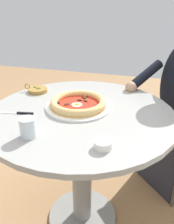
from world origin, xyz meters
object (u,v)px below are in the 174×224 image
pizza_on_plate (78,104)px  water_glass (28,129)px  steak_knife (18,113)px  olive_pan (38,90)px  dining_table (81,142)px  ramekin_capers (103,144)px

pizza_on_plate → water_glass: 0.33m
steak_knife → olive_pan: 0.29m
dining_table → ramekin_capers: (0.17, -0.27, 0.19)m
dining_table → steak_knife: 0.35m
dining_table → olive_pan: size_ratio=6.64×
dining_table → ramekin_capers: size_ratio=13.61×
water_glass → ramekin_capers: size_ratio=1.21×
pizza_on_plate → steak_knife: 0.29m
olive_pan → pizza_on_plate: bearing=-25.7°
pizza_on_plate → olive_pan: bearing=154.3°
water_glass → ramekin_capers: (0.30, 0.00, -0.02)m
pizza_on_plate → olive_pan: size_ratio=2.37×
steak_knife → ramekin_capers: bearing=-20.3°
ramekin_capers → olive_pan: bearing=137.3°
steak_knife → olive_pan: (-0.04, 0.29, 0.01)m
pizza_on_plate → steak_knife: bearing=-150.2°
olive_pan → ramekin_capers: bearing=-42.7°
pizza_on_plate → water_glass: bearing=-108.6°
water_glass → steak_knife: size_ratio=0.39×
pizza_on_plate → ramekin_capers: size_ratio=4.86×
dining_table → water_glass: size_ratio=11.27×
steak_knife → olive_pan: bearing=98.7°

